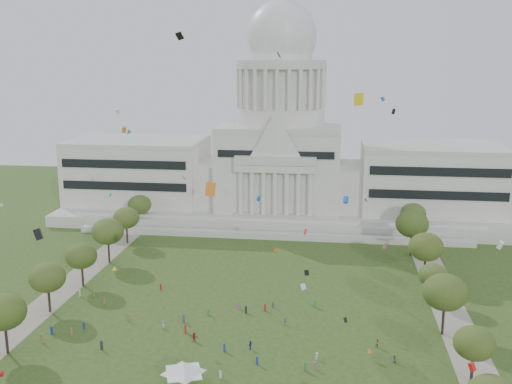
{
  "coord_description": "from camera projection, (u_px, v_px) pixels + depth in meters",
  "views": [
    {
      "loc": [
        20.26,
        -105.81,
        58.14
      ],
      "look_at": [
        0.0,
        45.0,
        24.0
      ],
      "focal_mm": 42.0,
      "sensor_mm": 36.0,
      "label": 1
    }
  ],
  "objects": [
    {
      "name": "person_3",
      "position": [
        315.0,
        366.0,
        114.05
      ],
      "size": [
        0.77,
        1.16,
        1.65
      ],
      "primitive_type": "imported",
      "rotation": [
        0.0,
        0.0,
        4.93
      ],
      "color": "#994C8C",
      "rests_on": "ground"
    },
    {
      "name": "row_tree_l_6",
      "position": [
        140.0,
        205.0,
        208.16
      ],
      "size": [
        8.19,
        8.19,
        11.64
      ],
      "color": "black",
      "rests_on": "ground"
    },
    {
      "name": "person_9",
      "position": [
        317.0,
        356.0,
        117.76
      ],
      "size": [
        0.93,
        1.13,
        1.56
      ],
      "primitive_type": "imported",
      "rotation": [
        0.0,
        0.0,
        1.08
      ],
      "color": "silver",
      "rests_on": "ground"
    },
    {
      "name": "person_8",
      "position": [
        163.0,
        325.0,
        131.23
      ],
      "size": [
        0.98,
        0.79,
        1.74
      ],
      "primitive_type": "imported",
      "rotation": [
        0.0,
        0.0,
        2.78
      ],
      "color": "silver",
      "rests_on": "ground"
    },
    {
      "name": "person_2",
      "position": [
        378.0,
        343.0,
        122.64
      ],
      "size": [
        1.13,
        0.99,
        1.98
      ],
      "primitive_type": "imported",
      "rotation": [
        0.0,
        0.0,
        0.52
      ],
      "color": "olive",
      "rests_on": "ground"
    },
    {
      "name": "person_4",
      "position": [
        250.0,
        345.0,
        121.96
      ],
      "size": [
        1.0,
        1.32,
        2.0
      ],
      "primitive_type": "imported",
      "rotation": [
        0.0,
        0.0,
        4.37
      ],
      "color": "navy",
      "rests_on": "ground"
    },
    {
      "name": "path_left",
      "position": [
        62.0,
        291.0,
        152.92
      ],
      "size": [
        8.0,
        160.0,
        0.04
      ],
      "primitive_type": "cube",
      "color": "gray",
      "rests_on": "ground"
    },
    {
      "name": "row_tree_r_5",
      "position": [
        412.0,
        224.0,
        177.74
      ],
      "size": [
        9.82,
        9.82,
        13.96
      ],
      "color": "black",
      "rests_on": "ground"
    },
    {
      "name": "row_tree_r_3",
      "position": [
        433.0,
        275.0,
        143.71
      ],
      "size": [
        7.01,
        7.01,
        9.98
      ],
      "color": "black",
      "rests_on": "ground"
    },
    {
      "name": "row_tree_l_1",
      "position": [
        4.0,
        312.0,
        118.58
      ],
      "size": [
        8.86,
        8.86,
        12.59
      ],
      "color": "black",
      "rests_on": "ground"
    },
    {
      "name": "kite_swarm",
      "position": [
        254.0,
        208.0,
        120.57
      ],
      "size": [
        91.54,
        101.23,
        61.4
      ],
      "color": "blue",
      "rests_on": "ground"
    },
    {
      "name": "row_tree_r_1",
      "position": [
        474.0,
        343.0,
        108.31
      ],
      "size": [
        7.58,
        7.58,
        10.78
      ],
      "color": "black",
      "rests_on": "ground"
    },
    {
      "name": "row_tree_r_4",
      "position": [
        426.0,
        247.0,
        158.22
      ],
      "size": [
        9.19,
        9.19,
        13.06
      ],
      "color": "black",
      "rests_on": "ground"
    },
    {
      "name": "row_tree_l_2",
      "position": [
        47.0,
        278.0,
        138.4
      ],
      "size": [
        8.42,
        8.42,
        11.97
      ],
      "color": "black",
      "rests_on": "ground"
    },
    {
      "name": "person_10",
      "position": [
        285.0,
        322.0,
        133.09
      ],
      "size": [
        0.59,
        0.97,
        1.59
      ],
      "primitive_type": "imported",
      "rotation": [
        0.0,
        0.0,
        1.48
      ],
      "color": "#994C8C",
      "rests_on": "ground"
    },
    {
      "name": "row_tree_l_5",
      "position": [
        126.0,
        218.0,
        190.38
      ],
      "size": [
        8.33,
        8.33,
        11.85
      ],
      "color": "black",
      "rests_on": "ground"
    },
    {
      "name": "ground",
      "position": [
        226.0,
        360.0,
        117.68
      ],
      "size": [
        400.0,
        400.0,
        0.0
      ],
      "primitive_type": "plane",
      "color": "#324A1B",
      "rests_on": "ground"
    },
    {
      "name": "path_right",
      "position": [
        450.0,
        311.0,
        140.45
      ],
      "size": [
        8.0,
        160.0,
        0.04
      ],
      "primitive_type": "cube",
      "color": "gray",
      "rests_on": "ground"
    },
    {
      "name": "event_tent",
      "position": [
        183.0,
        367.0,
        107.78
      ],
      "size": [
        10.89,
        10.89,
        4.78
      ],
      "color": "#4C4C4C",
      "rests_on": "ground"
    },
    {
      "name": "capitol",
      "position": [
        280.0,
        157.0,
        222.65
      ],
      "size": [
        160.0,
        64.5,
        91.3
      ],
      "color": "#B8B6AB",
      "rests_on": "ground"
    },
    {
      "name": "person_0",
      "position": [
        394.0,
        359.0,
        116.66
      ],
      "size": [
        0.84,
        0.93,
        1.6
      ],
      "primitive_type": "imported",
      "rotation": [
        0.0,
        0.0,
        5.25
      ],
      "color": "#4C4C51",
      "rests_on": "ground"
    },
    {
      "name": "row_tree_r_2",
      "position": [
        445.0,
        292.0,
        126.69
      ],
      "size": [
        9.55,
        9.55,
        13.58
      ],
      "color": "black",
      "rests_on": "ground"
    },
    {
      "name": "person_5",
      "position": [
        194.0,
        337.0,
        125.37
      ],
      "size": [
        1.99,
        1.35,
        2.0
      ],
      "primitive_type": "imported",
      "rotation": [
        0.0,
        0.0,
        2.78
      ],
      "color": "#B21E1E",
      "rests_on": "ground"
    },
    {
      "name": "row_tree_l_3",
      "position": [
        81.0,
        256.0,
        154.41
      ],
      "size": [
        8.12,
        8.12,
        11.55
      ],
      "color": "black",
      "rests_on": "ground"
    },
    {
      "name": "row_tree_l_4",
      "position": [
        108.0,
        231.0,
        172.04
      ],
      "size": [
        9.29,
        9.29,
        13.21
      ],
      "color": "black",
      "rests_on": "ground"
    },
    {
      "name": "distant_crowd",
      "position": [
        173.0,
        323.0,
        132.48
      ],
      "size": [
        58.86,
        40.84,
        1.95
      ],
      "color": "navy",
      "rests_on": "ground"
    },
    {
      "name": "row_tree_r_6",
      "position": [
        413.0,
        214.0,
        195.07
      ],
      "size": [
        8.42,
        8.42,
        11.97
      ],
      "color": "black",
      "rests_on": "ground"
    }
  ]
}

